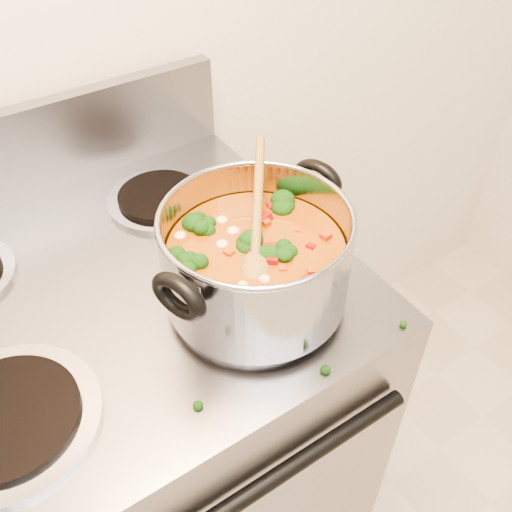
% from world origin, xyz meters
% --- Properties ---
extents(electric_range, '(0.74, 0.67, 1.08)m').
position_xyz_m(electric_range, '(-0.02, 1.16, 0.47)').
color(electric_range, gray).
rests_on(electric_range, ground).
extents(stockpot, '(0.32, 0.26, 0.16)m').
position_xyz_m(stockpot, '(0.16, 1.01, 1.00)').
color(stockpot, '#A1A1A8').
rests_on(stockpot, electric_range).
extents(wooden_spoon, '(0.16, 0.21, 0.09)m').
position_xyz_m(wooden_spoon, '(0.17, 1.02, 1.04)').
color(wooden_spoon, brown).
rests_on(wooden_spoon, stockpot).
extents(cooktop_crumbs, '(0.19, 0.09, 0.01)m').
position_xyz_m(cooktop_crumbs, '(0.25, 0.90, 0.92)').
color(cooktop_crumbs, black).
rests_on(cooktop_crumbs, electric_range).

